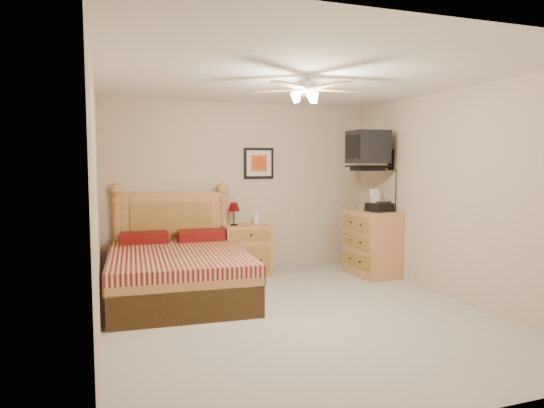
# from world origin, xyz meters

# --- Properties ---
(floor) EXTENTS (4.50, 4.50, 0.00)m
(floor) POSITION_xyz_m (0.00, 0.00, 0.00)
(floor) COLOR #A9A599
(floor) RESTS_ON ground
(ceiling) EXTENTS (4.00, 4.50, 0.04)m
(ceiling) POSITION_xyz_m (0.00, 0.00, 2.50)
(ceiling) COLOR white
(ceiling) RESTS_ON ground
(wall_back) EXTENTS (4.00, 0.04, 2.50)m
(wall_back) POSITION_xyz_m (0.00, 2.25, 1.25)
(wall_back) COLOR tan
(wall_back) RESTS_ON ground
(wall_front) EXTENTS (4.00, 0.04, 2.50)m
(wall_front) POSITION_xyz_m (0.00, -2.25, 1.25)
(wall_front) COLOR tan
(wall_front) RESTS_ON ground
(wall_left) EXTENTS (0.04, 4.50, 2.50)m
(wall_left) POSITION_xyz_m (-2.00, 0.00, 1.25)
(wall_left) COLOR tan
(wall_left) RESTS_ON ground
(wall_right) EXTENTS (0.04, 4.50, 2.50)m
(wall_right) POSITION_xyz_m (2.00, 0.00, 1.25)
(wall_right) COLOR tan
(wall_right) RESTS_ON ground
(bed) EXTENTS (1.70, 2.17, 1.35)m
(bed) POSITION_xyz_m (-1.10, 1.12, 0.68)
(bed) COLOR #B86F3A
(bed) RESTS_ON ground
(nightstand) EXTENTS (0.70, 0.54, 0.73)m
(nightstand) POSITION_xyz_m (-0.02, 2.00, 0.37)
(nightstand) COLOR #BB853E
(nightstand) RESTS_ON ground
(table_lamp) EXTENTS (0.19, 0.19, 0.33)m
(table_lamp) POSITION_xyz_m (-0.17, 2.04, 0.89)
(table_lamp) COLOR #5D0609
(table_lamp) RESTS_ON nightstand
(lotion_bottle) EXTENTS (0.10, 0.10, 0.23)m
(lotion_bottle) POSITION_xyz_m (0.15, 1.97, 0.84)
(lotion_bottle) COLOR silver
(lotion_bottle) RESTS_ON nightstand
(framed_picture) EXTENTS (0.46, 0.04, 0.46)m
(framed_picture) POSITION_xyz_m (0.27, 2.23, 1.62)
(framed_picture) COLOR black
(framed_picture) RESTS_ON wall_back
(dresser) EXTENTS (0.58, 0.82, 0.94)m
(dresser) POSITION_xyz_m (1.73, 1.37, 0.47)
(dresser) COLOR #C57544
(dresser) RESTS_ON ground
(fax_machine) EXTENTS (0.35, 0.37, 0.32)m
(fax_machine) POSITION_xyz_m (1.77, 1.29, 1.10)
(fax_machine) COLOR black
(fax_machine) RESTS_ON dresser
(magazine_lower) EXTENTS (0.25, 0.29, 0.02)m
(magazine_lower) POSITION_xyz_m (1.68, 1.69, 0.95)
(magazine_lower) COLOR #B6A48E
(magazine_lower) RESTS_ON dresser
(magazine_upper) EXTENTS (0.26, 0.30, 0.02)m
(magazine_upper) POSITION_xyz_m (1.71, 1.71, 0.97)
(magazine_upper) COLOR tan
(magazine_upper) RESTS_ON magazine_lower
(wall_tv) EXTENTS (0.56, 0.46, 0.58)m
(wall_tv) POSITION_xyz_m (1.75, 1.34, 1.81)
(wall_tv) COLOR black
(wall_tv) RESTS_ON wall_right
(ceiling_fan) EXTENTS (1.14, 1.14, 0.28)m
(ceiling_fan) POSITION_xyz_m (0.00, -0.20, 2.36)
(ceiling_fan) COLOR silver
(ceiling_fan) RESTS_ON ceiling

